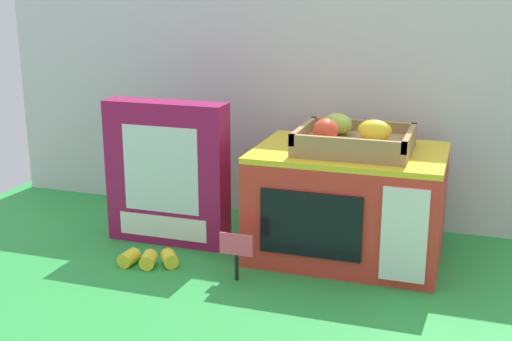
{
  "coord_description": "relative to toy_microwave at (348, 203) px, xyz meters",
  "views": [
    {
      "loc": [
        0.42,
        -1.32,
        0.58
      ],
      "look_at": [
        -0.03,
        0.03,
        0.18
      ],
      "focal_mm": 46.73,
      "sensor_mm": 36.0,
      "label": 1
    }
  ],
  "objects": [
    {
      "name": "food_groups_crate",
      "position": [
        0.01,
        -0.01,
        0.14
      ],
      "size": [
        0.24,
        0.2,
        0.08
      ],
      "color": "#A37F51",
      "rests_on": "toy_microwave"
    },
    {
      "name": "cookie_set_box",
      "position": [
        -0.41,
        -0.05,
        0.04
      ],
      "size": [
        0.28,
        0.07,
        0.33
      ],
      "color": "#99144C",
      "rests_on": "ground"
    },
    {
      "name": "display_back_panel",
      "position": [
        -0.17,
        0.23,
        0.18
      ],
      "size": [
        1.61,
        0.03,
        0.6
      ],
      "primitive_type": "cube",
      "color": "silver",
      "rests_on": "ground"
    },
    {
      "name": "price_sign",
      "position": [
        -0.18,
        -0.21,
        -0.05
      ],
      "size": [
        0.07,
        0.01,
        0.1
      ],
      "color": "black",
      "rests_on": "ground"
    },
    {
      "name": "loose_toy_banana",
      "position": [
        -0.39,
        -0.2,
        -0.1
      ],
      "size": [
        0.13,
        0.08,
        0.03
      ],
      "color": "yellow",
      "rests_on": "ground"
    },
    {
      "name": "toy_microwave",
      "position": [
        0.0,
        0.0,
        0.0
      ],
      "size": [
        0.4,
        0.29,
        0.24
      ],
      "color": "red",
      "rests_on": "ground"
    },
    {
      "name": "ground_plane",
      "position": [
        -0.17,
        -0.05,
        -0.12
      ],
      "size": [
        1.7,
        1.7,
        0.0
      ],
      "primitive_type": "plane",
      "color": "green",
      "rests_on": "ground"
    }
  ]
}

